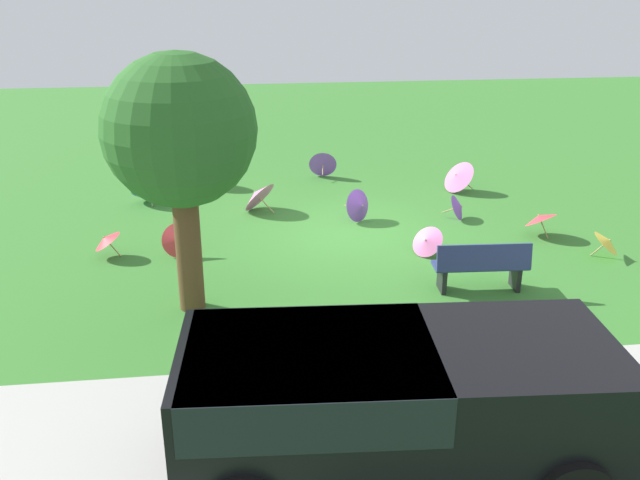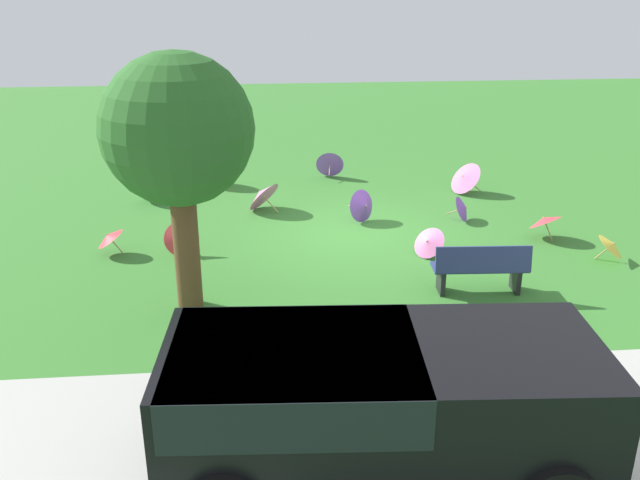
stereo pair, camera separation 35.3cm
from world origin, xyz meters
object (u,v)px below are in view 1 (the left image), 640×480
object	(u,v)px
parasol_pink_0	(257,195)
parasol_pink_2	(426,241)
van_dark	(382,397)
shade_tree	(180,134)
parasol_yellow_0	(608,242)
parasol_purple_0	(360,206)
parasol_purple_1	(459,207)
parasol_red_1	(540,218)
parasol_purple_2	(323,163)
parasol_pink_3	(457,176)
park_bench	(481,266)
parasol_red_2	(106,239)
parasol_orange_0	(209,170)
parasol_red_0	(179,240)
parasol_blue_2	(149,186)

from	to	relation	value
parasol_pink_0	parasol_pink_2	xyz separation A→B (m)	(-3.13, 2.95, -0.10)
van_dark	shade_tree	xyz separation A→B (m)	(2.25, -4.15, 1.96)
parasol_yellow_0	parasol_purple_0	bearing A→B (deg)	-30.49
parasol_purple_1	parasol_red_1	world-z (taller)	parasol_red_1
parasol_purple_2	parasol_pink_3	size ratio (longest dim) A/B	0.75
van_dark	parasol_purple_0	size ratio (longest dim) A/B	6.35
parasol_purple_0	parasol_pink_2	bearing A→B (deg)	115.12
park_bench	parasol_red_2	size ratio (longest dim) A/B	2.78
parasol_orange_0	parasol_red_0	distance (m)	4.58
shade_tree	parasol_pink_3	world-z (taller)	shade_tree
van_dark	parasol_yellow_0	bearing A→B (deg)	-135.94
parasol_pink_3	parasol_red_1	bearing A→B (deg)	103.72
van_dark	parasol_yellow_0	xyz separation A→B (m)	(-5.47, -5.30, -0.59)
parasol_pink_0	parasol_blue_2	xyz separation A→B (m)	(2.50, -0.93, 0.02)
parasol_yellow_0	parasol_red_2	bearing A→B (deg)	-6.97
parasol_orange_0	parasol_red_0	world-z (taller)	parasol_orange_0
parasol_purple_1	parasol_pink_0	bearing A→B (deg)	-13.94
parasol_pink_0	parasol_yellow_0	distance (m)	7.38
parasol_pink_0	parasol_red_1	distance (m)	6.11
parasol_red_0	parasol_blue_2	bearing A→B (deg)	-74.63
parasol_orange_0	parasol_purple_2	bearing A→B (deg)	-171.05
parasol_blue_2	shade_tree	bearing A→B (deg)	102.91
parasol_pink_2	parasol_orange_0	bearing A→B (deg)	-49.79
van_dark	parasol_purple_1	xyz separation A→B (m)	(-3.33, -7.70, -0.63)
van_dark	parasol_purple_2	world-z (taller)	van_dark
shade_tree	parasol_blue_2	xyz separation A→B (m)	(1.27, -5.56, -2.47)
parasol_purple_1	parasol_purple_0	bearing A→B (deg)	-3.46
parasol_pink_0	parasol_red_2	distance (m)	3.76
parasol_purple_0	parasol_purple_1	xyz separation A→B (m)	(-2.18, 0.13, -0.08)
parasol_purple_1	parasol_pink_2	bearing A→B (deg)	56.51
park_bench	parasol_pink_2	distance (m)	1.74
parasol_red_0	parasol_yellow_0	world-z (taller)	parasol_red_0
parasol_blue_2	parasol_pink_3	bearing A→B (deg)	179.44
shade_tree	parasol_pink_3	size ratio (longest dim) A/B	3.99
parasol_red_0	van_dark	bearing A→B (deg)	112.29
parasol_pink_0	parasol_purple_2	size ratio (longest dim) A/B	1.43
parasol_red_2	parasol_yellow_0	distance (m)	9.51
parasol_pink_0	parasol_pink_2	world-z (taller)	parasol_pink_0
parasol_purple_0	parasol_red_2	bearing A→B (deg)	15.12
parasol_pink_0	parasol_red_1	world-z (taller)	parasol_pink_0
parasol_purple_0	parasol_pink_0	world-z (taller)	parasol_pink_0
van_dark	parasol_purple_0	bearing A→B (deg)	-98.41
parasol_orange_0	parasol_red_2	xyz separation A→B (m)	(1.80, 4.43, -0.04)
parasol_pink_0	parasol_purple_2	distance (m)	3.14
parasol_purple_0	parasol_red_2	distance (m)	5.31
parasol_purple_1	parasol_blue_2	world-z (taller)	parasol_blue_2
parasol_pink_0	parasol_red_0	size ratio (longest dim) A/B	1.60
van_dark	parasol_red_0	size ratio (longest dim) A/B	6.94
van_dark	parasol_yellow_0	world-z (taller)	van_dark
park_bench	parasol_yellow_0	world-z (taller)	park_bench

